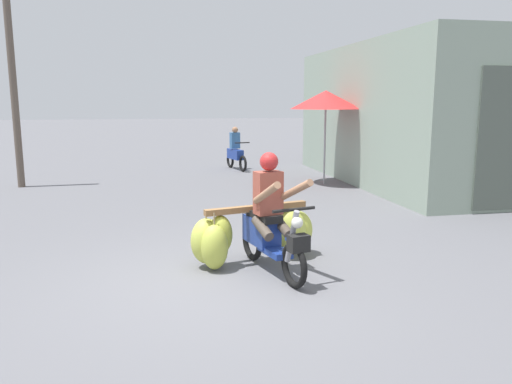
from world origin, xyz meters
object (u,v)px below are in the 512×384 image
market_umbrella_near_shop (326,100)px  utility_pole (13,83)px  motorbike_distant_ahead_left (235,152)px  motorbike_main_loaded (260,231)px

market_umbrella_near_shop → utility_pole: utility_pole is taller
motorbike_distant_ahead_left → utility_pole: utility_pole is taller
motorbike_distant_ahead_left → market_umbrella_near_shop: (1.89, -3.39, 1.69)m
market_umbrella_near_shop → utility_pole: (-7.96, 1.09, 0.41)m
motorbike_distant_ahead_left → market_umbrella_near_shop: bearing=-60.9°
motorbike_distant_ahead_left → utility_pole: bearing=-159.3°
motorbike_main_loaded → motorbike_distant_ahead_left: motorbike_main_loaded is taller
motorbike_main_loaded → motorbike_distant_ahead_left: (1.27, 9.83, 0.08)m
motorbike_distant_ahead_left → utility_pole: (-6.07, -2.29, 2.10)m
market_umbrella_near_shop → motorbike_distant_ahead_left: bearing=119.1°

